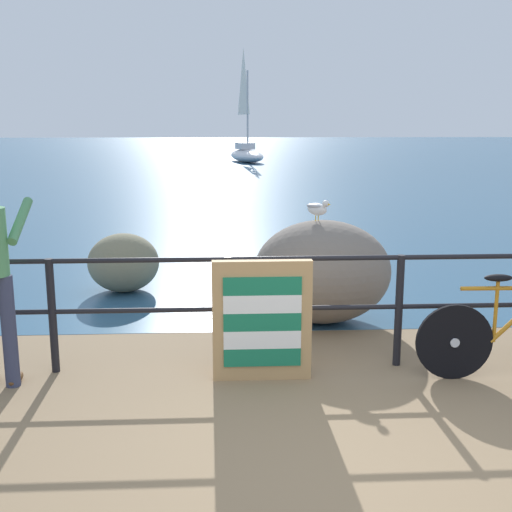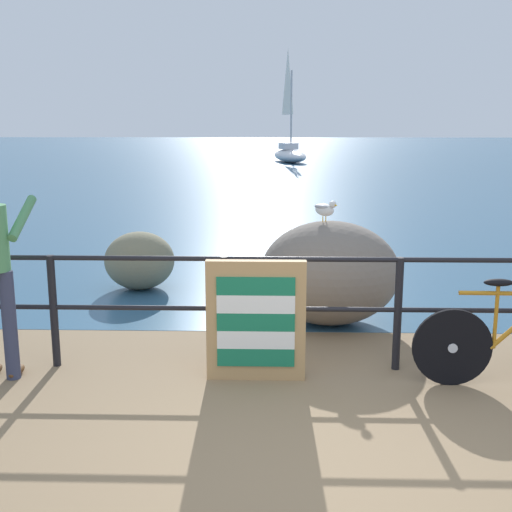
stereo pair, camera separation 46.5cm
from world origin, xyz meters
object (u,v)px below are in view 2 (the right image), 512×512
object	(u,v)px
breakwater_boulder_left	(140,261)
sailboat	(289,149)
folded_deckchair_stack	(256,321)
seagull	(325,209)
breakwater_boulder_main	(330,273)

from	to	relation	value
breakwater_boulder_left	sailboat	world-z (taller)	sailboat
breakwater_boulder_left	folded_deckchair_stack	bearing A→B (deg)	-61.66
seagull	breakwater_boulder_main	bearing A→B (deg)	69.60
breakwater_boulder_left	seagull	world-z (taller)	seagull
seagull	sailboat	distance (m)	29.05
breakwater_boulder_main	seagull	distance (m)	0.71
breakwater_boulder_left	sailboat	distance (m)	27.74
seagull	sailboat	bearing A→B (deg)	139.61
seagull	sailboat	size ratio (longest dim) A/B	0.05
breakwater_boulder_left	seagull	distance (m)	2.85
breakwater_boulder_main	sailboat	size ratio (longest dim) A/B	0.24
breakwater_boulder_main	breakwater_boulder_left	size ratio (longest dim) A/B	1.64
breakwater_boulder_main	breakwater_boulder_left	distance (m)	2.77
breakwater_boulder_main	sailboat	bearing A→B (deg)	89.51
folded_deckchair_stack	breakwater_boulder_left	bearing A→B (deg)	118.34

